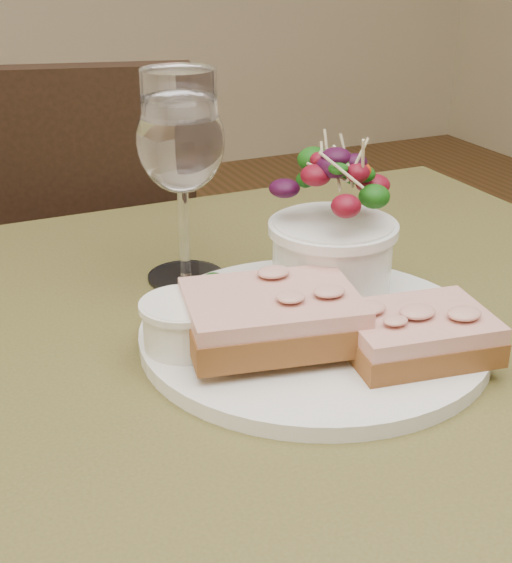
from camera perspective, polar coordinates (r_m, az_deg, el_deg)
name	(u,v)px	position (r m, az deg, el deg)	size (l,w,h in m)	color
cafe_table	(292,477)	(0.64, 2.67, -14.05)	(0.80, 0.80, 0.75)	#49431F
chair_far	(66,427)	(1.35, -13.62, -10.27)	(0.51, 0.51, 0.90)	black
dinner_plate	(314,333)	(0.61, 4.24, -3.76)	(0.27, 0.27, 0.01)	white
sandwich_front	(417,334)	(0.58, 11.65, -3.73)	(0.12, 0.09, 0.03)	#543316
sandwich_back	(272,316)	(0.57, 1.16, -2.52)	(0.14, 0.12, 0.03)	#543316
ramekin	(184,322)	(0.58, -5.24, -2.95)	(0.06, 0.06, 0.04)	white
salad_bowl	(333,224)	(0.65, 5.65, 4.17)	(0.10, 0.10, 0.13)	white
garnish	(197,291)	(0.65, -4.33, -0.68)	(0.05, 0.04, 0.02)	#0C3C0B
wine_glass	(181,147)	(0.68, -5.49, 9.71)	(0.08, 0.08, 0.18)	white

